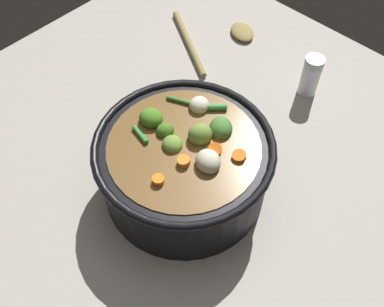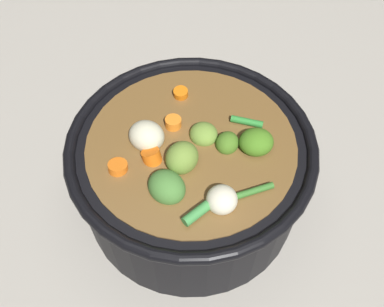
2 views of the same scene
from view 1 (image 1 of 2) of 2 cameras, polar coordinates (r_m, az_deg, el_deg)
name	(u,v)px [view 1 (image 1 of 2)]	position (r m, az deg, el deg)	size (l,w,h in m)	color
ground_plane	(185,187)	(0.79, -0.94, -4.27)	(1.10, 1.10, 0.00)	#9E998E
cooking_pot	(184,165)	(0.74, -0.98, -1.53)	(0.29, 0.29, 0.15)	black
wooden_spoon	(219,37)	(1.06, 3.43, 14.64)	(0.21, 0.21, 0.01)	olive
salt_shaker	(311,76)	(0.93, 14.88, 9.52)	(0.04, 0.04, 0.09)	silver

